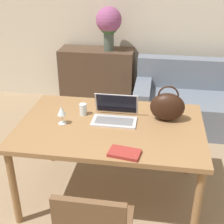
# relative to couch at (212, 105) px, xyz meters

# --- Properties ---
(wall_back) EXTENTS (10.00, 0.06, 2.70)m
(wall_back) POSITION_rel_couch_xyz_m (-0.96, 0.64, 1.07)
(wall_back) COLOR beige
(wall_back) RESTS_ON ground_plane
(dining_table) EXTENTS (1.56, 1.03, 0.75)m
(dining_table) POSITION_rel_couch_xyz_m (-1.08, -1.54, 0.40)
(dining_table) COLOR olive
(dining_table) RESTS_ON ground_plane
(couch) EXTENTS (1.99, 0.86, 0.82)m
(couch) POSITION_rel_couch_xyz_m (0.00, 0.00, 0.00)
(couch) COLOR slate
(couch) RESTS_ON ground_plane
(sideboard) EXTENTS (1.04, 0.40, 0.87)m
(sideboard) POSITION_rel_couch_xyz_m (-1.58, 0.35, 0.15)
(sideboard) COLOR #4C3828
(sideboard) RESTS_ON ground_plane
(laptop) EXTENTS (0.38, 0.28, 0.21)m
(laptop) POSITION_rel_couch_xyz_m (-1.06, -1.43, 0.53)
(laptop) COLOR silver
(laptop) RESTS_ON dining_table
(drinking_glass) EXTENTS (0.06, 0.06, 0.10)m
(drinking_glass) POSITION_rel_couch_xyz_m (-1.36, -1.40, 0.52)
(drinking_glass) COLOR silver
(drinking_glass) RESTS_ON dining_table
(wine_glass) EXTENTS (0.07, 0.07, 0.16)m
(wine_glass) POSITION_rel_couch_xyz_m (-1.49, -1.59, 0.58)
(wine_glass) COLOR silver
(wine_glass) RESTS_ON dining_table
(handbag) EXTENTS (0.29, 0.16, 0.32)m
(handbag) POSITION_rel_couch_xyz_m (-0.62, -1.38, 0.60)
(handbag) COLOR black
(handbag) RESTS_ON dining_table
(flower_vase) EXTENTS (0.34, 0.34, 0.58)m
(flower_vase) POSITION_rel_couch_xyz_m (-1.40, 0.33, 0.95)
(flower_vase) COLOR #47564C
(flower_vase) RESTS_ON sideboard
(book) EXTENTS (0.24, 0.17, 0.02)m
(book) POSITION_rel_couch_xyz_m (-0.92, -1.96, 0.48)
(book) COLOR maroon
(book) RESTS_ON dining_table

